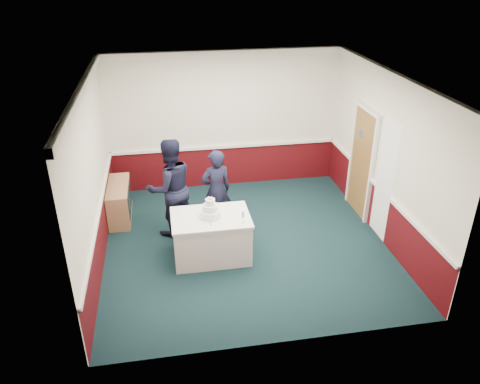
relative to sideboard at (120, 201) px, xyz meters
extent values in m
plane|color=#132A2F|center=(2.28, -1.35, -0.35)|extent=(5.00, 5.00, 0.00)
cube|color=silver|center=(2.28, 1.12, 1.15)|extent=(5.00, 0.05, 3.00)
cube|color=silver|center=(-0.20, -1.35, 1.15)|extent=(0.05, 5.00, 3.00)
cube|color=silver|center=(4.75, -1.35, 1.15)|extent=(0.05, 5.00, 3.00)
cube|color=white|center=(2.28, -1.35, 2.62)|extent=(5.00, 5.00, 0.05)
cube|color=#49090E|center=(2.28, 1.13, 0.10)|extent=(5.00, 0.02, 0.90)
cube|color=white|center=(2.28, 1.12, 0.57)|extent=(4.98, 0.05, 0.06)
cube|color=white|center=(2.28, 1.11, 2.58)|extent=(5.00, 0.08, 0.12)
cube|color=brown|center=(4.74, -0.55, 0.70)|extent=(0.05, 0.90, 2.10)
cube|color=#234799|center=(4.71, -0.40, 1.27)|extent=(0.01, 0.12, 0.12)
cube|color=white|center=(4.70, -1.60, 0.85)|extent=(0.02, 0.60, 2.20)
cube|color=#A97852|center=(0.00, 0.00, 0.00)|extent=(0.40, 1.20, 0.70)
cube|color=black|center=(0.20, 0.00, 0.05)|extent=(0.01, 1.00, 0.50)
cube|color=white|center=(1.63, -1.66, 0.03)|extent=(1.28, 0.88, 0.76)
cube|color=white|center=(1.63, -1.66, 0.42)|extent=(1.32, 0.92, 0.04)
cylinder|color=white|center=(1.63, -1.66, 0.50)|extent=(0.34, 0.34, 0.12)
cylinder|color=silver|center=(1.63, -1.66, 0.45)|extent=(0.35, 0.35, 0.03)
cylinder|color=white|center=(1.63, -1.66, 0.61)|extent=(0.24, 0.24, 0.11)
cylinder|color=silver|center=(1.63, -1.66, 0.57)|extent=(0.25, 0.25, 0.02)
cylinder|color=white|center=(1.63, -1.66, 0.72)|extent=(0.16, 0.16, 0.10)
cylinder|color=silver|center=(1.63, -1.66, 0.68)|extent=(0.17, 0.17, 0.02)
sphere|color=#EDE5C9|center=(1.63, -1.66, 0.79)|extent=(0.03, 0.03, 0.03)
sphere|color=#EDE5C9|center=(1.65, -1.65, 0.79)|extent=(0.03, 0.03, 0.03)
sphere|color=#EDE5C9|center=(1.61, -1.64, 0.79)|extent=(0.03, 0.03, 0.03)
sphere|color=#EDE5C9|center=(1.64, -1.68, 0.79)|extent=(0.03, 0.03, 0.03)
sphere|color=#EDE5C9|center=(1.60, -1.67, 0.79)|extent=(0.03, 0.03, 0.03)
cube|color=silver|center=(1.60, -1.86, 0.44)|extent=(0.02, 0.22, 0.00)
cylinder|color=silver|center=(2.13, -1.94, 0.44)|extent=(0.05, 0.05, 0.01)
cylinder|color=silver|center=(2.13, -1.94, 0.49)|extent=(0.01, 0.01, 0.09)
cylinder|color=silver|center=(2.13, -1.94, 0.59)|extent=(0.04, 0.04, 0.11)
imported|color=black|center=(1.00, -0.75, 0.58)|extent=(1.09, 0.96, 1.87)
imported|color=black|center=(1.83, -0.75, 0.45)|extent=(0.65, 0.50, 1.61)
camera|label=1|loc=(0.95, -8.42, 4.36)|focal=35.00mm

